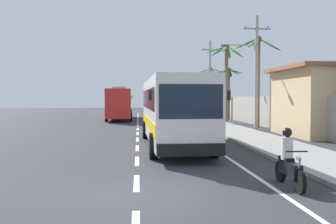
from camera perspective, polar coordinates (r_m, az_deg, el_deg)
name	(u,v)px	position (r m, az deg, el deg)	size (l,w,h in m)	color
ground_plane	(136,194)	(9.21, -5.06, -12.91)	(160.00, 160.00, 0.00)	#303035
sidewalk_kerb	(263,141)	(20.20, 14.84, -4.47)	(3.20, 90.00, 0.14)	gray
lane_markings	(171,135)	(23.55, 0.51, -3.61)	(3.79, 71.00, 0.01)	white
boundary_wall	(298,115)	(25.23, 19.96, -0.46)	(0.24, 60.00, 2.55)	#9E998E
coach_bus_foreground	(172,109)	(18.07, 0.69, 0.53)	(3.07, 11.28, 3.58)	silver
coach_bus_far_lane	(120,103)	(40.30, -7.71, 1.47)	(3.07, 12.11, 3.59)	red
motorcycle_beside_bus	(289,163)	(10.31, 18.67, -7.68)	(0.56, 1.96, 1.60)	black
motorcycle_trailing	(195,120)	(28.40, 4.26, -1.32)	(0.56, 1.96, 1.57)	black
pedestrian_near_kerb	(224,113)	(31.73, 8.89, -0.17)	(0.36, 0.36, 1.79)	navy
utility_pole_mid	(255,69)	(27.54, 13.68, 6.68)	(3.74, 0.24, 8.49)	#9E9E99
utility_pole_far	(210,78)	(44.18, 6.70, 5.46)	(2.15, 0.24, 9.36)	#9E9E99
palm_nearest	(210,79)	(49.10, 6.73, 5.19)	(3.45, 3.53, 6.60)	brown
palm_second	(258,66)	(29.94, 14.14, 7.04)	(3.49, 3.69, 7.42)	brown
palm_third	(228,83)	(40.90, 9.61, 4.52)	(3.07, 2.73, 5.84)	brown
palm_fourth	(226,68)	(34.68, 9.26, 6.86)	(3.60, 3.36, 7.52)	brown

